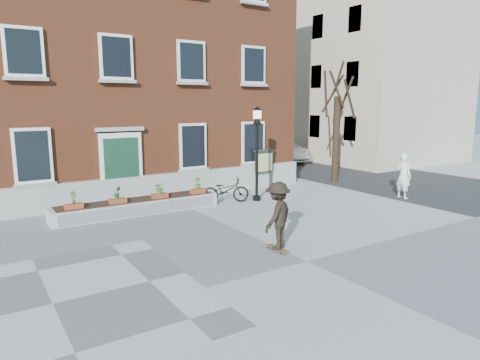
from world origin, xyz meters
TOP-DOWN VIEW (x-y plane):
  - ground at (0.00, 0.00)m, footprint 100.00×100.00m
  - checker_patch at (-6.00, 1.00)m, footprint 6.00×6.00m
  - bicycle at (1.68, 6.94)m, footprint 2.04×1.41m
  - parked_car at (11.46, 15.52)m, footprint 2.23×4.97m
  - bystander at (8.52, 3.47)m, footprint 0.50×0.74m
  - brick_building at (-2.00, 13.98)m, footprint 18.40×10.85m
  - planter_assembly at (-1.99, 7.18)m, footprint 6.20×1.12m
  - bare_tree at (9.01, 8.01)m, footprint 1.83×1.83m
  - side_street at (17.99, 19.78)m, footprint 15.20×36.00m
  - lamp_post at (2.96, 6.52)m, footprint 0.40×0.40m
  - notice_board at (4.85, 8.61)m, footprint 1.10×0.16m
  - skateboarder at (-0.15, 1.08)m, footprint 1.40×1.17m

SIDE VIEW (x-z plane):
  - ground at x=0.00m, z-range 0.00..0.00m
  - checker_patch at x=-6.00m, z-range 0.00..0.01m
  - planter_assembly at x=-1.99m, z-range -0.27..0.88m
  - bicycle at x=1.68m, z-range 0.00..1.02m
  - parked_car at x=11.46m, z-range 0.00..1.59m
  - bystander at x=8.52m, z-range 0.00..1.97m
  - skateboarder at x=-0.15m, z-range 0.03..1.99m
  - notice_board at x=4.85m, z-range 0.33..2.20m
  - lamp_post at x=2.96m, z-range 0.57..4.50m
  - bare_tree at x=9.01m, z-range -0.29..5.87m
  - brick_building at x=-2.00m, z-range 0.00..12.60m
  - side_street at x=17.99m, z-range -0.23..14.27m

